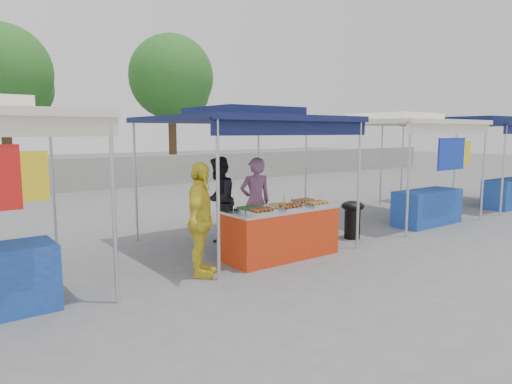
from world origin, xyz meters
TOP-DOWN VIEW (x-y plane):
  - ground_plane at (0.00, 0.00)m, footprint 80.00×80.00m
  - back_wall at (0.00, 11.00)m, footprint 40.00×0.25m
  - main_canopy at (0.00, 0.97)m, footprint 3.20×3.20m
  - neighbor_stall_right at (4.50, 0.57)m, footprint 3.20×3.20m
  - neighbor_stall_far at (8.50, 0.57)m, footprint 3.20×3.20m
  - tree_1 at (-1.92, 13.42)m, footprint 3.59×3.54m
  - tree_2 at (4.70, 13.01)m, footprint 3.76×3.74m
  - vendor_table at (0.00, -0.10)m, footprint 2.00×0.80m
  - food_tray_fl at (-0.58, -0.34)m, footprint 0.42×0.30m
  - food_tray_fm at (0.02, -0.33)m, footprint 0.42×0.30m
  - food_tray_fr at (0.63, -0.33)m, footprint 0.42×0.30m
  - food_tray_bl at (-0.60, -0.03)m, footprint 0.42×0.30m
  - food_tray_bm at (0.05, -0.01)m, footprint 0.42×0.30m
  - food_tray_br at (0.60, 0.01)m, footprint 0.42×0.30m
  - cooking_pot at (-0.88, 0.23)m, footprint 0.22×0.22m
  - skewer_cup at (-0.13, -0.34)m, footprint 0.07×0.07m
  - wok_burner at (2.04, 0.09)m, footprint 0.46×0.46m
  - crate_left at (-0.46, 0.62)m, footprint 0.51×0.36m
  - crate_right at (0.31, 0.60)m, footprint 0.46×0.32m
  - crate_stacked at (0.31, 0.60)m, footprint 0.44×0.31m
  - vendor_woman at (0.15, 0.82)m, footprint 0.69×0.54m
  - helper_man at (-0.20, 1.55)m, footprint 1.02×1.00m
  - customer_person at (-1.61, -0.19)m, footprint 0.96×1.02m

SIDE VIEW (x-z plane):
  - ground_plane at x=0.00m, z-range 0.00..0.00m
  - crate_right at x=0.31m, z-range 0.00..0.27m
  - crate_left at x=-0.46m, z-range 0.00..0.30m
  - crate_stacked at x=0.31m, z-range 0.27..0.54m
  - vendor_table at x=0.00m, z-range 0.00..0.85m
  - wok_burner at x=2.04m, z-range 0.07..0.84m
  - back_wall at x=0.00m, z-range 0.00..1.20m
  - helper_man at x=-0.20m, z-range 0.00..1.65m
  - vendor_woman at x=0.15m, z-range 0.00..1.66m
  - customer_person at x=-1.61m, z-range 0.00..1.70m
  - food_tray_fl at x=-0.58m, z-range 0.85..0.92m
  - food_tray_fm at x=0.02m, z-range 0.85..0.92m
  - food_tray_fr at x=0.63m, z-range 0.85..0.92m
  - food_tray_bl at x=-0.60m, z-range 0.85..0.92m
  - food_tray_bm at x=0.05m, z-range 0.85..0.92m
  - food_tray_br at x=0.60m, z-range 0.85..0.92m
  - skewer_cup at x=-0.13m, z-range 0.85..0.94m
  - cooking_pot at x=-0.88m, z-range 0.85..0.98m
  - neighbor_stall_right at x=4.50m, z-range 0.32..2.89m
  - neighbor_stall_far at x=8.50m, z-range 0.32..2.89m
  - main_canopy at x=0.00m, z-range 1.08..3.65m
  - tree_1 at x=-1.92m, z-range 1.12..7.20m
  - tree_2 at x=4.70m, z-range 1.18..7.62m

